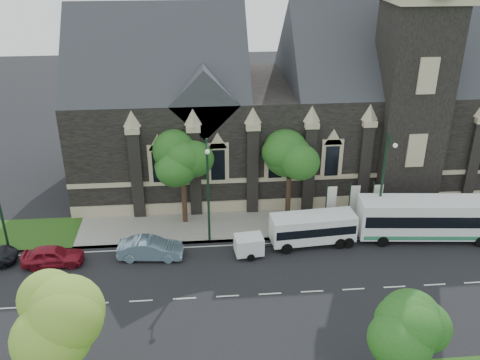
{
  "coord_description": "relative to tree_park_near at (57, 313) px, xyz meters",
  "views": [
    {
      "loc": [
        -4.71,
        -29.57,
        23.22
      ],
      "look_at": [
        -1.6,
        6.0,
        6.09
      ],
      "focal_mm": 39.36,
      "sensor_mm": 36.0,
      "label": 1
    }
  ],
  "objects": [
    {
      "name": "banner_flag_right",
      "position": [
        22.06,
        17.77,
        -4.03
      ],
      "size": [
        0.9,
        0.1,
        4.0
      ],
      "color": "black",
      "rests_on": "ground"
    },
    {
      "name": "box_trailer",
      "position": [
        10.77,
        13.74,
        -5.47
      ],
      "size": [
        3.2,
        1.89,
        1.67
      ],
      "rotation": [
        0.0,
        0.0,
        0.1
      ],
      "color": "white",
      "rests_on": "ground"
    },
    {
      "name": "street_lamp_mid",
      "position": [
        7.77,
        15.86,
        -1.3
      ],
      "size": [
        0.36,
        1.88,
        9.0
      ],
      "color": "black",
      "rests_on": "ground"
    },
    {
      "name": "tree_walk_left",
      "position": [
        5.97,
        19.47,
        -0.68
      ],
      "size": [
        3.91,
        3.91,
        7.64
      ],
      "color": "black",
      "rests_on": "ground"
    },
    {
      "name": "car_far_red",
      "position": [
        -4.2,
        13.77,
        -5.64
      ],
      "size": [
        4.61,
        1.92,
        1.56
      ],
      "primitive_type": "imported",
      "rotation": [
        0.0,
        0.0,
        1.59
      ],
      "color": "maroon",
      "rests_on": "ground"
    },
    {
      "name": "tree_park_east",
      "position": [
        17.95,
        -0.55,
        -1.8
      ],
      "size": [
        3.4,
        3.4,
        6.28
      ],
      "color": "black",
      "rests_on": "ground"
    },
    {
      "name": "tree_walk_right",
      "position": [
        14.98,
        19.48,
        -0.6
      ],
      "size": [
        4.08,
        4.08,
        7.8
      ],
      "color": "black",
      "rests_on": "ground"
    },
    {
      "name": "banner_flag_left",
      "position": [
        18.06,
        17.77,
        -4.03
      ],
      "size": [
        0.9,
        0.1,
        4.0
      ],
      "color": "black",
      "rests_on": "ground"
    },
    {
      "name": "museum",
      "position": [
        16.89,
        27.55,
        1.75
      ],
      "size": [
        40.0,
        17.7,
        29.9
      ],
      "color": "black",
      "rests_on": "ground"
    },
    {
      "name": "ground",
      "position": [
        11.77,
        8.77,
        -6.42
      ],
      "size": [
        160.0,
        160.0,
        0.0
      ],
      "primitive_type": "plane",
      "color": "black",
      "rests_on": "ground"
    },
    {
      "name": "tour_coach",
      "position": [
        26.02,
        14.93,
        -4.49
      ],
      "size": [
        12.29,
        3.7,
        3.53
      ],
      "rotation": [
        0.0,
        0.0,
        -0.09
      ],
      "color": "white",
      "rests_on": "ground"
    },
    {
      "name": "sedan",
      "position": [
        3.14,
        14.06,
        -5.59
      ],
      "size": [
        5.15,
        2.17,
        1.65
      ],
      "primitive_type": "imported",
      "rotation": [
        0.0,
        0.0,
        1.48
      ],
      "color": "#7593AA",
      "rests_on": "ground"
    },
    {
      "name": "shuttle_bus",
      "position": [
        16.09,
        14.95,
        -4.9
      ],
      "size": [
        6.92,
        2.88,
        2.61
      ],
      "rotation": [
        0.0,
        0.0,
        0.08
      ],
      "color": "white",
      "rests_on": "ground"
    },
    {
      "name": "banner_flag_center",
      "position": [
        20.06,
        17.77,
        -4.03
      ],
      "size": [
        0.9,
        0.1,
        4.0
      ],
      "color": "black",
      "rests_on": "ground"
    },
    {
      "name": "tree_park_near",
      "position": [
        0.0,
        0.0,
        0.0
      ],
      "size": [
        4.42,
        4.42,
        8.56
      ],
      "color": "black",
      "rests_on": "ground"
    },
    {
      "name": "street_lamp_near",
      "position": [
        21.77,
        15.86,
        -1.3
      ],
      "size": [
        0.36,
        1.88,
        9.0
      ],
      "color": "black",
      "rests_on": "ground"
    },
    {
      "name": "sidewalk",
      "position": [
        11.77,
        18.27,
        -6.34
      ],
      "size": [
        80.0,
        5.0,
        0.15
      ],
      "primitive_type": "cube",
      "color": "gray",
      "rests_on": "ground"
    }
  ]
}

